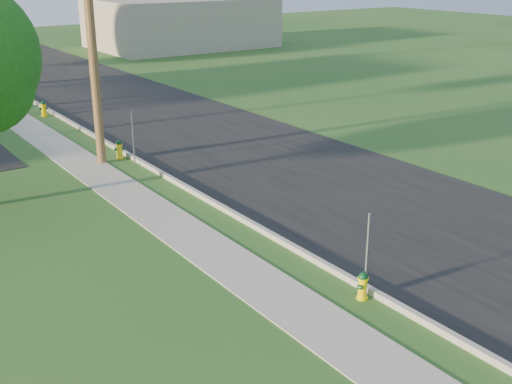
% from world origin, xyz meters
% --- Properties ---
extents(road, '(8.00, 120.00, 0.02)m').
position_xyz_m(road, '(4.50, 10.00, 0.01)').
color(road, black).
rests_on(road, ground).
extents(curb, '(0.15, 120.00, 0.15)m').
position_xyz_m(curb, '(0.50, 10.00, 0.07)').
color(curb, '#9F9C92').
rests_on(curb, ground).
extents(sidewalk, '(1.50, 120.00, 0.03)m').
position_xyz_m(sidewalk, '(-1.25, 10.00, 0.01)').
color(sidewalk, '#9C988E').
rests_on(sidewalk, ground).
extents(utility_pole_mid, '(1.40, 0.32, 9.80)m').
position_xyz_m(utility_pole_mid, '(-0.60, 17.00, 4.95)').
color(utility_pole_mid, brown).
rests_on(utility_pole_mid, ground).
extents(sign_post_near, '(0.05, 0.04, 2.00)m').
position_xyz_m(sign_post_near, '(0.25, 4.20, 1.00)').
color(sign_post_near, gray).
rests_on(sign_post_near, ground).
extents(sign_post_mid, '(0.05, 0.04, 2.00)m').
position_xyz_m(sign_post_mid, '(0.25, 16.00, 1.00)').
color(sign_post_mid, gray).
rests_on(sign_post_mid, ground).
extents(sign_post_far, '(0.05, 0.04, 2.00)m').
position_xyz_m(sign_post_far, '(0.25, 28.20, 1.00)').
color(sign_post_far, gray).
rests_on(sign_post_far, ground).
extents(distant_building, '(14.00, 10.00, 4.00)m').
position_xyz_m(distant_building, '(18.00, 45.00, 2.00)').
color(distant_building, gray).
rests_on(distant_building, ground).
extents(hydrant_near, '(0.34, 0.31, 0.66)m').
position_xyz_m(hydrant_near, '(0.19, 4.22, 0.32)').
color(hydrant_near, yellow).
rests_on(hydrant_near, ground).
extents(hydrant_mid, '(0.37, 0.33, 0.73)m').
position_xyz_m(hydrant_mid, '(0.15, 17.11, 0.36)').
color(hydrant_mid, yellow).
rests_on(hydrant_mid, ground).
extents(hydrant_far, '(0.40, 0.36, 0.77)m').
position_xyz_m(hydrant_far, '(0.00, 25.57, 0.38)').
color(hydrant_far, '#F0C200').
rests_on(hydrant_far, ground).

